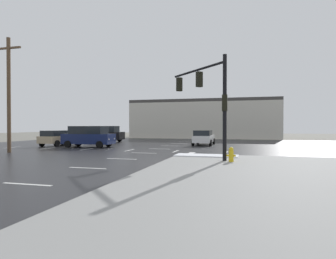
{
  "coord_description": "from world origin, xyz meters",
  "views": [
    {
      "loc": [
        7.39,
        -22.39,
        2.08
      ],
      "look_at": [
        -1.03,
        8.89,
        1.66
      ],
      "focal_mm": 30.64,
      "sensor_mm": 36.0,
      "label": 1
    }
  ],
  "objects_px": {
    "traffic_signal_mast": "(208,92)",
    "sedan_tan": "(59,138)",
    "fire_hydrant": "(231,154)",
    "sedan_white": "(204,137)",
    "utility_pole_mid": "(9,93)",
    "suv_black": "(104,134)",
    "suv_navy": "(89,136)"
  },
  "relations": [
    {
      "from": "fire_hydrant",
      "to": "sedan_tan",
      "type": "relative_size",
      "value": 0.17
    },
    {
      "from": "fire_hydrant",
      "to": "traffic_signal_mast",
      "type": "bearing_deg",
      "value": 134.16
    },
    {
      "from": "sedan_tan",
      "to": "utility_pole_mid",
      "type": "relative_size",
      "value": 0.52
    },
    {
      "from": "fire_hydrant",
      "to": "suv_navy",
      "type": "xyz_separation_m",
      "value": [
        -13.83,
        8.84,
        0.55
      ]
    },
    {
      "from": "fire_hydrant",
      "to": "sedan_tan",
      "type": "height_order",
      "value": "sedan_tan"
    },
    {
      "from": "suv_navy",
      "to": "utility_pole_mid",
      "type": "bearing_deg",
      "value": -117.07
    },
    {
      "from": "suv_navy",
      "to": "utility_pole_mid",
      "type": "xyz_separation_m",
      "value": [
        -3.02,
        -6.5,
        3.55
      ]
    },
    {
      "from": "fire_hydrant",
      "to": "suv_black",
      "type": "height_order",
      "value": "suv_black"
    },
    {
      "from": "suv_black",
      "to": "utility_pole_mid",
      "type": "relative_size",
      "value": 0.55
    },
    {
      "from": "traffic_signal_mast",
      "to": "sedan_tan",
      "type": "distance_m",
      "value": 18.6
    },
    {
      "from": "traffic_signal_mast",
      "to": "fire_hydrant",
      "type": "distance_m",
      "value": 4.11
    },
    {
      "from": "utility_pole_mid",
      "to": "fire_hydrant",
      "type": "bearing_deg",
      "value": -7.91
    },
    {
      "from": "sedan_white",
      "to": "suv_black",
      "type": "bearing_deg",
      "value": 78.79
    },
    {
      "from": "sedan_tan",
      "to": "suv_navy",
      "type": "bearing_deg",
      "value": -99.31
    },
    {
      "from": "traffic_signal_mast",
      "to": "sedan_tan",
      "type": "height_order",
      "value": "traffic_signal_mast"
    },
    {
      "from": "sedan_tan",
      "to": "sedan_white",
      "type": "bearing_deg",
      "value": -67.91
    },
    {
      "from": "suv_black",
      "to": "utility_pole_mid",
      "type": "height_order",
      "value": "utility_pole_mid"
    },
    {
      "from": "fire_hydrant",
      "to": "suv_navy",
      "type": "height_order",
      "value": "suv_navy"
    },
    {
      "from": "fire_hydrant",
      "to": "utility_pole_mid",
      "type": "bearing_deg",
      "value": 172.09
    },
    {
      "from": "utility_pole_mid",
      "to": "suv_navy",
      "type": "bearing_deg",
      "value": 65.09
    },
    {
      "from": "sedan_white",
      "to": "utility_pole_mid",
      "type": "distance_m",
      "value": 18.5
    },
    {
      "from": "suv_black",
      "to": "suv_navy",
      "type": "bearing_deg",
      "value": 105.23
    },
    {
      "from": "suv_navy",
      "to": "utility_pole_mid",
      "type": "height_order",
      "value": "utility_pole_mid"
    },
    {
      "from": "sedan_tan",
      "to": "utility_pole_mid",
      "type": "distance_m",
      "value": 8.34
    },
    {
      "from": "traffic_signal_mast",
      "to": "fire_hydrant",
      "type": "bearing_deg",
      "value": -178.96
    },
    {
      "from": "fire_hydrant",
      "to": "suv_navy",
      "type": "relative_size",
      "value": 0.16
    },
    {
      "from": "fire_hydrant",
      "to": "sedan_white",
      "type": "height_order",
      "value": "sedan_white"
    },
    {
      "from": "suv_black",
      "to": "sedan_tan",
      "type": "xyz_separation_m",
      "value": [
        -1.27,
        -7.5,
        -0.24
      ]
    },
    {
      "from": "suv_black",
      "to": "utility_pole_mid",
      "type": "bearing_deg",
      "value": 86.15
    },
    {
      "from": "suv_black",
      "to": "utility_pole_mid",
      "type": "xyz_separation_m",
      "value": [
        -0.32,
        -14.87,
        3.55
      ]
    },
    {
      "from": "traffic_signal_mast",
      "to": "suv_black",
      "type": "relative_size",
      "value": 1.2
    },
    {
      "from": "suv_navy",
      "to": "utility_pole_mid",
      "type": "relative_size",
      "value": 0.55
    }
  ]
}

